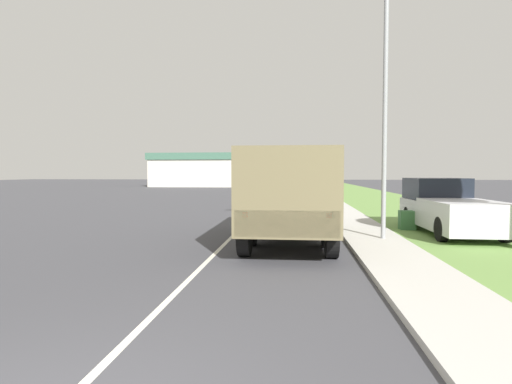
% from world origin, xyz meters
% --- Properties ---
extents(ground_plane, '(180.00, 180.00, 0.00)m').
position_xyz_m(ground_plane, '(0.00, 40.00, 0.00)').
color(ground_plane, '#424247').
extents(lane_centre_stripe, '(0.12, 120.00, 0.00)m').
position_xyz_m(lane_centre_stripe, '(0.00, 40.00, 0.00)').
color(lane_centre_stripe, silver).
rests_on(lane_centre_stripe, ground).
extents(sidewalk_right, '(1.80, 120.00, 0.12)m').
position_xyz_m(sidewalk_right, '(4.50, 40.00, 0.06)').
color(sidewalk_right, beige).
rests_on(sidewalk_right, ground).
extents(grass_strip_right, '(7.00, 120.00, 0.02)m').
position_xyz_m(grass_strip_right, '(8.90, 40.00, 0.01)').
color(grass_strip_right, '#6B9347').
rests_on(grass_strip_right, ground).
extents(military_truck, '(2.47, 6.54, 2.74)m').
position_xyz_m(military_truck, '(1.90, 9.47, 1.60)').
color(military_truck, '#545B3D').
rests_on(military_truck, ground).
extents(car_nearest_ahead, '(1.74, 4.06, 1.50)m').
position_xyz_m(car_nearest_ahead, '(1.97, 21.98, 0.67)').
color(car_nearest_ahead, '#336B3D').
rests_on(car_nearest_ahead, ground).
extents(car_second_ahead, '(1.83, 3.95, 1.36)m').
position_xyz_m(car_second_ahead, '(2.11, 35.57, 0.62)').
color(car_second_ahead, '#B7BABF').
rests_on(car_second_ahead, ground).
extents(car_third_ahead, '(1.80, 4.35, 1.69)m').
position_xyz_m(car_third_ahead, '(-2.05, 42.77, 0.75)').
color(car_third_ahead, silver).
rests_on(car_third_ahead, ground).
extents(car_fourth_ahead, '(1.93, 3.98, 1.60)m').
position_xyz_m(car_fourth_ahead, '(-2.15, 57.18, 0.72)').
color(car_fourth_ahead, maroon).
rests_on(car_fourth_ahead, ground).
extents(car_farthest_ahead, '(1.79, 3.97, 1.43)m').
position_xyz_m(car_farthest_ahead, '(-2.06, 66.69, 0.65)').
color(car_farthest_ahead, '#336B3D').
rests_on(car_farthest_ahead, ground).
extents(pickup_truck, '(2.07, 5.41, 1.90)m').
position_xyz_m(pickup_truck, '(7.45, 12.13, 0.89)').
color(pickup_truck, silver).
rests_on(pickup_truck, grass_strip_right).
extents(lamp_post, '(1.69, 0.24, 7.89)m').
position_xyz_m(lamp_post, '(4.56, 9.83, 4.75)').
color(lamp_post, gray).
rests_on(lamp_post, sidewalk_right).
extents(utility_box, '(0.55, 0.45, 0.70)m').
position_xyz_m(utility_box, '(6.20, 12.60, 0.37)').
color(utility_box, '#3D7042').
rests_on(utility_box, grass_strip_right).
extents(building_distant, '(13.62, 10.55, 5.18)m').
position_xyz_m(building_distant, '(-13.73, 60.92, 2.63)').
color(building_distant, beige).
rests_on(building_distant, ground).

